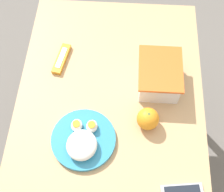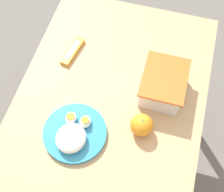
# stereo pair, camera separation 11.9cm
# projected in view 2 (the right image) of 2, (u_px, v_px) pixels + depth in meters

# --- Properties ---
(ground_plane) EXTENTS (10.00, 10.00, 0.00)m
(ground_plane) POSITION_uv_depth(u_px,v_px,m) (110.00, 158.00, 1.84)
(ground_plane) COLOR #66605B
(table) EXTENTS (1.06, 0.73, 0.71)m
(table) POSITION_uv_depth(u_px,v_px,m) (109.00, 113.00, 1.30)
(table) COLOR tan
(table) RESTS_ON ground_plane
(food_container) EXTENTS (0.21, 0.17, 0.10)m
(food_container) POSITION_uv_depth(u_px,v_px,m) (163.00, 85.00, 1.20)
(food_container) COLOR white
(food_container) RESTS_ON table
(orange_fruit) EXTENTS (0.08, 0.08, 0.08)m
(orange_fruit) POSITION_uv_depth(u_px,v_px,m) (142.00, 125.00, 1.12)
(orange_fruit) COLOR orange
(orange_fruit) RESTS_ON table
(rice_plate) EXTENTS (0.23, 0.23, 0.07)m
(rice_plate) POSITION_uv_depth(u_px,v_px,m) (74.00, 134.00, 1.12)
(rice_plate) COLOR teal
(rice_plate) RESTS_ON table
(candy_bar) EXTENTS (0.15, 0.06, 0.02)m
(candy_bar) POSITION_uv_depth(u_px,v_px,m) (73.00, 51.00, 1.32)
(candy_bar) COLOR orange
(candy_bar) RESTS_ON table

